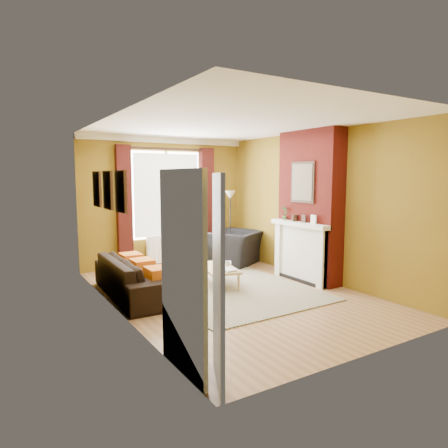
{
  "coord_description": "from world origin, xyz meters",
  "views": [
    {
      "loc": [
        -3.51,
        -5.51,
        1.96
      ],
      "look_at": [
        0.0,
        0.25,
        1.15
      ],
      "focal_mm": 32.0,
      "sensor_mm": 36.0,
      "label": 1
    }
  ],
  "objects_px": {
    "armchair": "(236,248)",
    "coffee_table": "(218,269)",
    "wicker_stool": "(198,254)",
    "sofa": "(136,277)",
    "floor_lamp": "(230,206)"
  },
  "relations": [
    {
      "from": "armchair",
      "to": "coffee_table",
      "type": "relative_size",
      "value": 0.99
    },
    {
      "from": "armchair",
      "to": "wicker_stool",
      "type": "bearing_deg",
      "value": -49.06
    },
    {
      "from": "wicker_stool",
      "to": "armchair",
      "type": "bearing_deg",
      "value": -18.62
    },
    {
      "from": "sofa",
      "to": "floor_lamp",
      "type": "distance_m",
      "value": 3.22
    },
    {
      "from": "coffee_table",
      "to": "floor_lamp",
      "type": "xyz_separation_m",
      "value": [
        1.27,
        1.62,
        0.97
      ]
    },
    {
      "from": "wicker_stool",
      "to": "floor_lamp",
      "type": "xyz_separation_m",
      "value": [
        0.81,
        -0.02,
        1.03
      ]
    },
    {
      "from": "sofa",
      "to": "armchair",
      "type": "xyz_separation_m",
      "value": [
        2.72,
        1.16,
        0.05
      ]
    },
    {
      "from": "sofa",
      "to": "floor_lamp",
      "type": "bearing_deg",
      "value": -61.18
    },
    {
      "from": "armchair",
      "to": "sofa",
      "type": "bearing_deg",
      "value": -7.31
    },
    {
      "from": "armchair",
      "to": "coffee_table",
      "type": "distance_m",
      "value": 1.86
    },
    {
      "from": "floor_lamp",
      "to": "armchair",
      "type": "bearing_deg",
      "value": -91.0
    },
    {
      "from": "armchair",
      "to": "coffee_table",
      "type": "xyz_separation_m",
      "value": [
        -1.27,
        -1.37,
        -0.05
      ]
    },
    {
      "from": "coffee_table",
      "to": "floor_lamp",
      "type": "distance_m",
      "value": 2.28
    },
    {
      "from": "sofa",
      "to": "wicker_stool",
      "type": "bearing_deg",
      "value": -51.79
    },
    {
      "from": "floor_lamp",
      "to": "coffee_table",
      "type": "bearing_deg",
      "value": -128.14
    }
  ]
}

